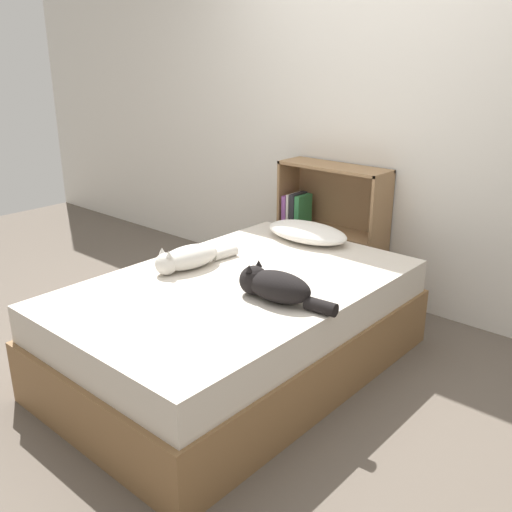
% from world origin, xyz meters
% --- Properties ---
extents(ground_plane, '(8.00, 8.00, 0.00)m').
position_xyz_m(ground_plane, '(0.00, 0.00, 0.00)').
color(ground_plane, brown).
extents(wall_back, '(8.00, 0.06, 2.50)m').
position_xyz_m(wall_back, '(0.00, 1.38, 1.25)').
color(wall_back, silver).
rests_on(wall_back, ground_plane).
extents(bed, '(1.24, 1.95, 0.52)m').
position_xyz_m(bed, '(0.00, 0.00, 0.25)').
color(bed, brown).
rests_on(bed, ground_plane).
extents(pillow, '(0.56, 0.31, 0.11)m').
position_xyz_m(pillow, '(-0.14, 0.79, 0.57)').
color(pillow, white).
rests_on(pillow, bed).
extents(cat_light, '(0.22, 0.54, 0.14)m').
position_xyz_m(cat_light, '(-0.33, -0.04, 0.58)').
color(cat_light, beige).
rests_on(cat_light, bed).
extents(cat_dark, '(0.53, 0.21, 0.17)m').
position_xyz_m(cat_dark, '(0.29, -0.05, 0.59)').
color(cat_dark, black).
rests_on(cat_dark, bed).
extents(bookshelf, '(0.78, 0.26, 0.92)m').
position_xyz_m(bookshelf, '(-0.27, 1.25, 0.48)').
color(bookshelf, '#8E6B47').
rests_on(bookshelf, ground_plane).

